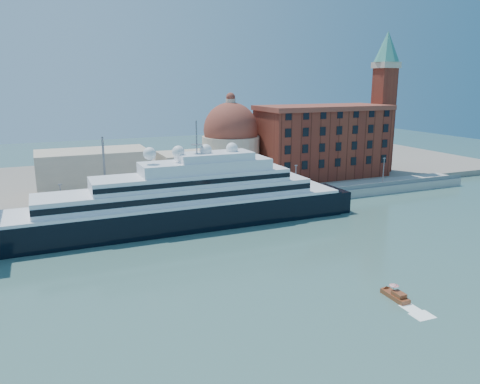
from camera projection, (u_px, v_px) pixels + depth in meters
name	position (u px, v px, depth m)	size (l,w,h in m)	color
ground	(240.00, 257.00, 89.68)	(400.00, 400.00, 0.00)	#39635B
quay	(187.00, 208.00, 119.73)	(180.00, 10.00, 2.50)	gray
land	(151.00, 179.00, 156.38)	(260.00, 72.00, 2.00)	slate
quay_fence	(192.00, 205.00, 115.29)	(180.00, 0.10, 1.20)	slate
superyacht	(160.00, 208.00, 105.29)	(94.97, 13.17, 28.38)	black
service_barge	(36.00, 242.00, 95.92)	(11.62, 4.80, 2.55)	white
water_taxi	(396.00, 295.00, 72.37)	(1.88, 5.17, 2.43)	maroon
warehouse	(322.00, 141.00, 152.99)	(43.00, 19.00, 23.25)	maroon
campanile	(384.00, 93.00, 158.80)	(8.40, 8.40, 47.00)	maroon
church	(183.00, 156.00, 141.13)	(66.00, 18.00, 25.50)	beige
lamp_posts	(137.00, 180.00, 111.29)	(120.80, 2.40, 18.00)	slate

